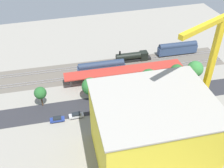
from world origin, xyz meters
The scene contains 26 objects.
ground_plane centered at (0.00, 0.00, 0.00)m, with size 151.31×151.31×0.00m, color gray.
rail_bed centered at (0.00, -18.88, 0.00)m, with size 94.57×14.82×0.01m, color #665E54.
street_asphalt centered at (0.00, 2.23, 0.00)m, with size 94.57×9.00×0.01m, color #2D2D33.
track_rails centered at (0.00, -18.88, 0.18)m, with size 94.48×12.57×0.12m.
platform_canopy_near centered at (-2.59, -10.38, 4.28)m, with size 45.65×7.39×4.50m.
locomotive centered at (-10.49, -22.29, 1.89)m, with size 15.18×3.57×5.27m.
passenger_coach centered at (-30.77, -22.28, 3.01)m, with size 17.72×3.64×5.74m.
freight_coach_far centered at (5.13, -15.47, 3.25)m, with size 18.65×3.63×6.14m.
parked_car_0 centered at (-14.68, 5.54, 0.77)m, with size 4.35×1.81×1.72m.
parked_car_1 centered at (-7.83, 5.24, 0.72)m, with size 4.65×1.77×1.62m.
parked_car_2 centered at (-2.02, 5.27, 0.72)m, with size 4.14×2.09×1.61m.
parked_car_3 centered at (4.61, 5.13, 0.80)m, with size 4.44×2.10×1.80m.
parked_car_4 centered at (11.77, 5.82, 0.69)m, with size 4.43×1.87×1.54m.
parked_car_5 centered at (18.61, 5.78, 0.75)m, with size 4.80×1.85×1.70m.
parked_car_6 centered at (24.70, 5.92, 0.72)m, with size 4.64×1.98×1.62m.
construction_building centered at (1.86, 26.51, 9.98)m, with size 28.25×23.48×19.95m, color yellow.
construction_roof_slab centered at (1.86, 26.51, 20.15)m, with size 28.85×24.08×0.40m, color #ADA89E.
tower_crane centered at (-15.44, 20.02, 20.98)m, with size 20.20×10.52×36.89m.
box_truck_0 centered at (-1.45, 8.30, 1.62)m, with size 9.91×2.36×3.28m.
street_tree_0 centered at (-27.27, -1.85, 5.87)m, with size 6.00×6.00×8.88m.
street_tree_1 centered at (28.78, -3.05, 5.37)m, with size 4.12×4.12×7.48m.
street_tree_2 centered at (-20.46, -2.83, 5.45)m, with size 5.13×5.13×8.04m.
street_tree_3 centered at (-24.88, -2.03, 4.06)m, with size 4.51×4.51×6.34m.
street_tree_4 centered at (12.06, -2.18, 5.44)m, with size 6.05×6.05×8.47m.
street_tree_5 centered at (-9.45, -2.78, 4.81)m, with size 6.12×6.12×7.88m.
traffic_light centered at (1.04, 6.83, 4.78)m, with size 0.50×0.36×7.30m.
Camera 1 is at (24.06, 69.58, 60.72)m, focal length 42.97 mm.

